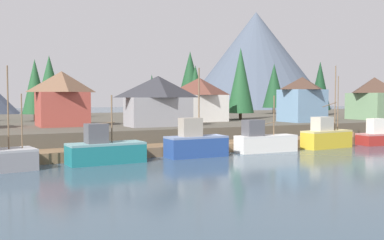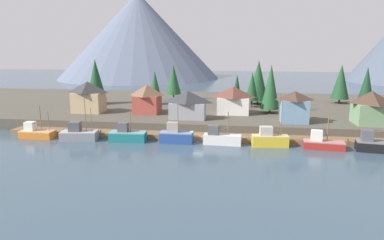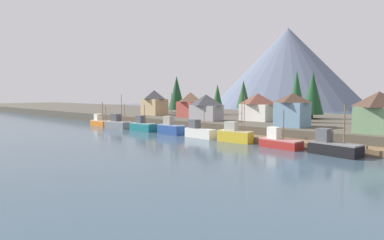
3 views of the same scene
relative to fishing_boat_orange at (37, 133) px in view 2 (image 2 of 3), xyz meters
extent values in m
cube|color=#384C5B|center=(32.94, 21.63, -1.53)|extent=(400.00, 400.00, 1.00)
cube|color=brown|center=(32.94, 3.63, -0.53)|extent=(80.00, 4.00, 1.00)
cylinder|color=brown|center=(-3.06, 1.83, -0.23)|extent=(0.36, 0.36, 1.60)
cylinder|color=brown|center=(4.94, 1.83, -0.23)|extent=(0.36, 0.36, 1.60)
cylinder|color=brown|center=(12.94, 1.83, -0.23)|extent=(0.36, 0.36, 1.60)
cylinder|color=brown|center=(20.94, 1.83, -0.23)|extent=(0.36, 0.36, 1.60)
cylinder|color=brown|center=(28.94, 1.83, -0.23)|extent=(0.36, 0.36, 1.60)
cylinder|color=brown|center=(36.94, 1.83, -0.23)|extent=(0.36, 0.36, 1.60)
cylinder|color=brown|center=(44.94, 1.83, -0.23)|extent=(0.36, 0.36, 1.60)
cylinder|color=brown|center=(52.94, 1.83, -0.23)|extent=(0.36, 0.36, 1.60)
cylinder|color=brown|center=(60.94, 1.83, -0.23)|extent=(0.36, 0.36, 1.60)
cube|color=#4C473D|center=(32.94, 33.63, 0.22)|extent=(400.00, 56.00, 2.50)
cone|color=slate|center=(-21.62, 147.24, 24.22)|extent=(97.04, 97.04, 50.51)
cube|color=#CC6B1E|center=(0.23, 0.00, -0.38)|extent=(6.88, 2.98, 1.30)
cube|color=tan|center=(0.23, 0.00, 0.37)|extent=(6.88, 2.98, 0.20)
cube|color=silver|center=(-1.28, 0.02, 1.36)|extent=(1.95, 1.65, 1.78)
cylinder|color=brown|center=(1.15, -0.02, 3.06)|extent=(0.17, 0.17, 5.17)
cylinder|color=brown|center=(2.86, -0.04, 2.49)|extent=(0.15, 0.15, 4.05)
cylinder|color=brown|center=(0.08, 0.00, 1.95)|extent=(2.67, 0.16, 0.46)
cube|color=gray|center=(9.50, -0.57, -0.22)|extent=(7.41, 4.07, 1.62)
cube|color=#9F9FA2|center=(9.50, -0.57, 0.69)|extent=(7.41, 4.07, 0.20)
cube|color=#4C4C51|center=(8.74, -0.68, 1.73)|extent=(2.46, 2.10, 1.89)
cylinder|color=brown|center=(10.95, -0.37, 4.29)|extent=(0.13, 0.13, 7.00)
cylinder|color=brown|center=(12.03, -0.22, 3.12)|extent=(0.11, 0.11, 4.66)
cube|color=#196B70|center=(19.40, -0.05, -0.17)|extent=(7.22, 3.09, 1.73)
cube|color=#679496|center=(19.40, -0.05, 0.80)|extent=(7.22, 3.09, 0.20)
cube|color=#4C4C51|center=(18.48, -0.10, 1.80)|extent=(1.98, 1.70, 1.80)
cylinder|color=brown|center=(19.99, -0.03, 3.12)|extent=(0.14, 0.14, 4.44)
cylinder|color=brown|center=(18.92, -0.07, 2.68)|extent=(2.68, 0.22, 0.32)
cube|color=navy|center=(29.02, 0.21, -0.06)|extent=(6.33, 2.60, 1.95)
cube|color=#6C7DA2|center=(29.02, 0.21, 1.01)|extent=(6.33, 2.60, 0.20)
cube|color=gray|center=(28.36, 0.20, 2.06)|extent=(2.17, 1.45, 1.90)
cylinder|color=brown|center=(29.34, 0.21, 4.64)|extent=(0.15, 0.15, 7.05)
cube|color=silver|center=(37.90, 0.27, -0.19)|extent=(7.19, 2.51, 1.68)
cube|color=silver|center=(37.90, 0.27, 0.74)|extent=(7.19, 2.51, 0.20)
cube|color=#4C4C51|center=(36.18, 0.34, 1.73)|extent=(2.07, 1.80, 1.78)
cylinder|color=brown|center=(38.94, 0.22, 3.08)|extent=(0.14, 0.14, 4.47)
cylinder|color=brown|center=(38.16, 0.26, 2.18)|extent=(1.94, 0.18, 0.42)
cube|color=gold|center=(46.76, 0.12, -0.06)|extent=(6.79, 2.80, 1.94)
cube|color=tan|center=(46.76, 0.12, 1.01)|extent=(6.79, 2.80, 0.20)
cube|color=#B2AD9E|center=(45.96, 0.05, 1.94)|extent=(2.41, 1.78, 1.66)
cylinder|color=brown|center=(48.17, 0.24, 5.03)|extent=(0.13, 0.13, 7.85)
cylinder|color=brown|center=(48.67, 0.28, 4.41)|extent=(0.11, 0.11, 6.61)
cylinder|color=brown|center=(47.20, 0.16, 4.23)|extent=(2.41, 0.29, 0.64)
cube|color=maroon|center=(56.32, -0.19, -0.39)|extent=(7.35, 3.37, 1.28)
cube|color=#AD6C6A|center=(56.32, -0.19, 0.35)|extent=(7.35, 3.37, 0.20)
cube|color=silver|center=(55.00, -0.04, 1.41)|extent=(2.12, 1.64, 1.93)
cylinder|color=brown|center=(56.83, -0.25, 2.89)|extent=(0.17, 0.17, 4.88)
cube|color=black|center=(65.41, -0.51, -0.21)|extent=(7.46, 3.97, 1.64)
cube|color=slate|center=(65.41, -0.51, 0.71)|extent=(7.46, 3.97, 0.20)
cube|color=#4C4C51|center=(63.57, -0.25, 1.79)|extent=(2.14, 2.05, 1.96)
cylinder|color=brown|center=(65.62, -0.54, 2.66)|extent=(2.49, 0.49, 0.42)
cube|color=tan|center=(4.15, 16.22, 3.91)|extent=(7.13, 5.15, 4.88)
pyramid|color=#2D2D33|center=(4.15, 16.22, 7.70)|extent=(7.48, 5.40, 2.71)
cube|color=gray|center=(29.47, 11.51, 3.28)|extent=(7.89, 4.02, 3.62)
pyramid|color=#2D2D33|center=(29.47, 11.51, 6.44)|extent=(8.28, 4.22, 2.70)
cube|color=#6689A8|center=(52.40, 11.25, 3.86)|extent=(5.64, 4.97, 4.78)
pyramid|color=#422D23|center=(52.40, 11.25, 7.18)|extent=(5.92, 5.22, 1.86)
cube|color=#6B8E66|center=(67.74, 11.53, 3.63)|extent=(6.14, 6.73, 4.33)
pyramid|color=#422D23|center=(67.74, 11.53, 7.08)|extent=(6.45, 7.07, 2.57)
cube|color=silver|center=(39.31, 19.12, 3.46)|extent=(7.42, 5.07, 3.99)
pyramid|color=brown|center=(39.31, 19.12, 6.75)|extent=(7.79, 5.32, 2.58)
cube|color=#9E4238|center=(18.69, 17.20, 3.61)|extent=(5.94, 5.66, 4.30)
pyramid|color=brown|center=(18.69, 17.20, 7.08)|extent=(6.23, 5.94, 2.63)
cylinder|color=#4C3823|center=(0.86, 28.78, 2.03)|extent=(0.50, 0.50, 1.12)
cone|color=#194223|center=(0.86, 28.78, 8.29)|extent=(5.56, 5.56, 11.42)
cylinder|color=#4C3823|center=(72.38, 29.24, 1.97)|extent=(0.50, 0.50, 1.02)
cone|color=#14381E|center=(72.38, 29.24, 7.43)|extent=(4.29, 4.29, 9.89)
cylinder|color=#4C3823|center=(39.81, 39.69, 2.43)|extent=(0.50, 0.50, 1.93)
cone|color=#14381E|center=(39.81, 39.69, 6.44)|extent=(2.34, 2.34, 6.07)
cylinder|color=#4C3823|center=(69.00, 40.06, 2.12)|extent=(0.50, 0.50, 1.31)
cone|color=#194223|center=(69.00, 40.06, 7.64)|extent=(4.99, 4.99, 9.73)
cylinder|color=#4C3823|center=(43.95, 29.45, 2.42)|extent=(0.50, 0.50, 1.90)
cone|color=#194223|center=(43.95, 29.45, 7.06)|extent=(3.45, 3.45, 7.40)
cylinder|color=#4C3823|center=(45.74, 35.12, 2.03)|extent=(0.50, 0.50, 1.12)
cone|color=#194223|center=(45.74, 35.12, 8.15)|extent=(5.71, 5.71, 11.12)
cylinder|color=#4C3823|center=(48.11, 21.35, 2.00)|extent=(0.50, 0.50, 1.06)
cone|color=#1E4C28|center=(48.11, 21.35, 7.85)|extent=(4.44, 4.44, 10.64)
cylinder|color=#4C3823|center=(17.25, 30.71, 2.02)|extent=(0.50, 0.50, 1.11)
cone|color=#1E4C28|center=(17.25, 30.71, 6.72)|extent=(3.85, 3.85, 8.29)
cylinder|color=#4C3823|center=(20.80, 39.48, 2.39)|extent=(0.50, 0.50, 1.85)
cone|color=#1E4C28|center=(20.80, 39.48, 7.80)|extent=(4.62, 4.62, 8.98)
camera|label=1|loc=(7.75, -41.03, 5.17)|focal=42.15mm
camera|label=2|loc=(41.36, -64.54, 16.93)|focal=32.89mm
camera|label=3|loc=(84.02, -50.22, 7.97)|focal=31.50mm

